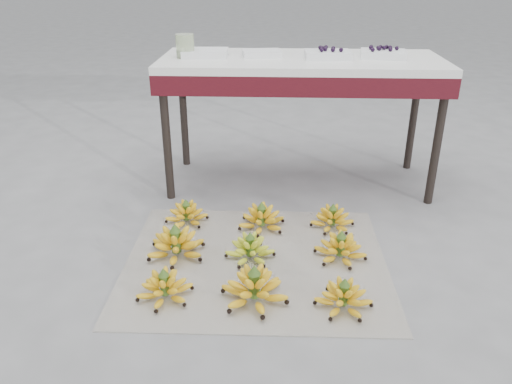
{
  "coord_description": "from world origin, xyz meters",
  "views": [
    {
      "loc": [
        0.03,
        -1.97,
        1.33
      ],
      "look_at": [
        -0.08,
        0.34,
        0.25
      ],
      "focal_mm": 35.0,
      "sensor_mm": 36.0,
      "label": 1
    }
  ],
  "objects_px": {
    "bunch_back_left": "(187,214)",
    "bunch_back_right": "(332,219)",
    "tray_left": "(262,53)",
    "bunch_mid_center": "(250,249)",
    "bunch_front_left": "(165,287)",
    "tray_far_right": "(383,54)",
    "bunch_mid_right": "(340,249)",
    "tray_right": "(328,54)",
    "bunch_mid_left": "(176,245)",
    "glass_jar": "(185,46)",
    "newspaper_mat": "(256,261)",
    "bunch_front_right": "(344,297)",
    "tray_far_left": "(205,53)",
    "bunch_front_center": "(254,289)",
    "bunch_back_center": "(262,219)",
    "vendor_table": "(301,73)"
  },
  "relations": [
    {
      "from": "tray_far_left",
      "to": "glass_jar",
      "type": "distance_m",
      "value": 0.13
    },
    {
      "from": "bunch_mid_right",
      "to": "tray_right",
      "type": "height_order",
      "value": "tray_right"
    },
    {
      "from": "tray_far_left",
      "to": "bunch_mid_left",
      "type": "bearing_deg",
      "value": -92.64
    },
    {
      "from": "bunch_back_left",
      "to": "bunch_back_right",
      "type": "relative_size",
      "value": 1.02
    },
    {
      "from": "bunch_mid_right",
      "to": "newspaper_mat",
      "type": "bearing_deg",
      "value": 168.53
    },
    {
      "from": "newspaper_mat",
      "to": "bunch_back_left",
      "type": "bearing_deg",
      "value": 136.82
    },
    {
      "from": "bunch_back_center",
      "to": "tray_far_right",
      "type": "height_order",
      "value": "tray_far_right"
    },
    {
      "from": "vendor_table",
      "to": "bunch_back_center",
      "type": "bearing_deg",
      "value": -108.04
    },
    {
      "from": "bunch_front_left",
      "to": "bunch_mid_center",
      "type": "height_order",
      "value": "bunch_front_left"
    },
    {
      "from": "bunch_front_left",
      "to": "bunch_mid_center",
      "type": "distance_m",
      "value": 0.48
    },
    {
      "from": "bunch_back_center",
      "to": "tray_far_left",
      "type": "distance_m",
      "value": 1.07
    },
    {
      "from": "bunch_mid_right",
      "to": "bunch_back_center",
      "type": "bearing_deg",
      "value": 126.15
    },
    {
      "from": "bunch_back_right",
      "to": "tray_left",
      "type": "xyz_separation_m",
      "value": [
        -0.41,
        0.65,
        0.76
      ]
    },
    {
      "from": "bunch_front_right",
      "to": "bunch_back_left",
      "type": "height_order",
      "value": "bunch_front_right"
    },
    {
      "from": "bunch_mid_left",
      "to": "tray_right",
      "type": "height_order",
      "value": "tray_right"
    },
    {
      "from": "bunch_front_center",
      "to": "bunch_front_right",
      "type": "bearing_deg",
      "value": 11.08
    },
    {
      "from": "bunch_mid_center",
      "to": "tray_far_left",
      "type": "bearing_deg",
      "value": 128.05
    },
    {
      "from": "bunch_mid_center",
      "to": "bunch_front_right",
      "type": "bearing_deg",
      "value": -21.72
    },
    {
      "from": "bunch_back_left",
      "to": "bunch_front_left",
      "type": "bearing_deg",
      "value": -72.65
    },
    {
      "from": "bunch_front_center",
      "to": "bunch_mid_left",
      "type": "height_order",
      "value": "same"
    },
    {
      "from": "bunch_front_left",
      "to": "tray_far_left",
      "type": "relative_size",
      "value": 1.0
    },
    {
      "from": "bunch_front_right",
      "to": "tray_far_right",
      "type": "bearing_deg",
      "value": 89.66
    },
    {
      "from": "vendor_table",
      "to": "tray_left",
      "type": "xyz_separation_m",
      "value": [
        -0.24,
        0.03,
        0.11
      ]
    },
    {
      "from": "bunch_front_center",
      "to": "bunch_back_left",
      "type": "xyz_separation_m",
      "value": [
        -0.41,
        0.68,
        -0.01
      ]
    },
    {
      "from": "bunch_back_center",
      "to": "bunch_front_right",
      "type": "bearing_deg",
      "value": -64.14
    },
    {
      "from": "bunch_front_right",
      "to": "tray_right",
      "type": "height_order",
      "value": "tray_right"
    },
    {
      "from": "bunch_front_left",
      "to": "tray_far_right",
      "type": "distance_m",
      "value": 1.86
    },
    {
      "from": "bunch_mid_left",
      "to": "bunch_mid_center",
      "type": "distance_m",
      "value": 0.36
    },
    {
      "from": "bunch_front_left",
      "to": "glass_jar",
      "type": "distance_m",
      "value": 1.49
    },
    {
      "from": "bunch_back_right",
      "to": "tray_right",
      "type": "height_order",
      "value": "tray_right"
    },
    {
      "from": "tray_left",
      "to": "bunch_mid_center",
      "type": "bearing_deg",
      "value": -91.02
    },
    {
      "from": "tray_far_right",
      "to": "newspaper_mat",
      "type": "bearing_deg",
      "value": -125.27
    },
    {
      "from": "bunch_back_left",
      "to": "bunch_mid_left",
      "type": "bearing_deg",
      "value": -73.2
    },
    {
      "from": "tray_far_right",
      "to": "glass_jar",
      "type": "relative_size",
      "value": 2.1
    },
    {
      "from": "tray_left",
      "to": "newspaper_mat",
      "type": "bearing_deg",
      "value": -89.34
    },
    {
      "from": "bunch_front_left",
      "to": "bunch_front_right",
      "type": "height_order",
      "value": "bunch_front_left"
    },
    {
      "from": "bunch_mid_center",
      "to": "bunch_back_right",
      "type": "bearing_deg",
      "value": 57.44
    },
    {
      "from": "bunch_back_left",
      "to": "tray_right",
      "type": "bearing_deg",
      "value": 52.3
    },
    {
      "from": "bunch_front_left",
      "to": "bunch_mid_left",
      "type": "height_order",
      "value": "bunch_mid_left"
    },
    {
      "from": "bunch_front_center",
      "to": "newspaper_mat",
      "type": "bearing_deg",
      "value": 107.12
    },
    {
      "from": "bunch_back_right",
      "to": "vendor_table",
      "type": "bearing_deg",
      "value": 118.44
    },
    {
      "from": "tray_far_right",
      "to": "glass_jar",
      "type": "height_order",
      "value": "glass_jar"
    },
    {
      "from": "bunch_back_left",
      "to": "glass_jar",
      "type": "relative_size",
      "value": 2.12
    },
    {
      "from": "newspaper_mat",
      "to": "bunch_front_center",
      "type": "relative_size",
      "value": 3.51
    },
    {
      "from": "bunch_back_right",
      "to": "tray_far_left",
      "type": "relative_size",
      "value": 1.03
    },
    {
      "from": "bunch_mid_center",
      "to": "bunch_back_left",
      "type": "distance_m",
      "value": 0.51
    },
    {
      "from": "bunch_back_right",
      "to": "vendor_table",
      "type": "xyz_separation_m",
      "value": [
        -0.17,
        0.62,
        0.65
      ]
    },
    {
      "from": "bunch_back_center",
      "to": "tray_far_left",
      "type": "height_order",
      "value": "tray_far_left"
    },
    {
      "from": "bunch_front_center",
      "to": "bunch_back_center",
      "type": "bearing_deg",
      "value": 105.0
    },
    {
      "from": "bunch_mid_left",
      "to": "glass_jar",
      "type": "height_order",
      "value": "glass_jar"
    }
  ]
}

